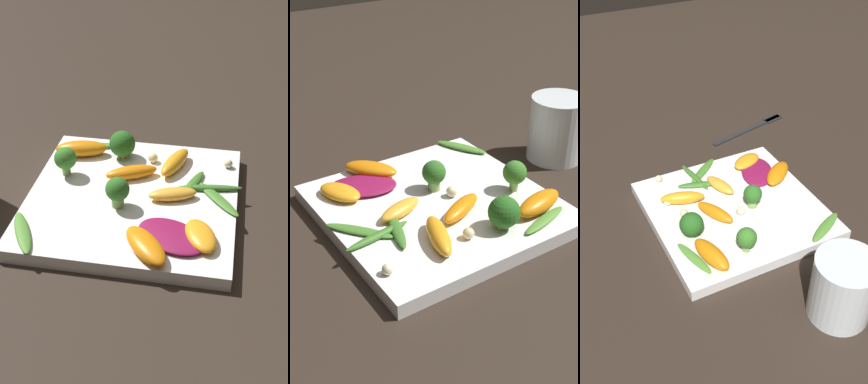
{
  "view_description": "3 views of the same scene",
  "coord_description": "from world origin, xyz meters",
  "views": [
    {
      "loc": [
        0.12,
        -0.56,
        0.43
      ],
      "look_at": [
        0.02,
        -0.01,
        0.03
      ],
      "focal_mm": 50.0,
      "sensor_mm": 36.0,
      "label": 1
    },
    {
      "loc": [
        0.32,
        0.47,
        0.38
      ],
      "look_at": [
        0.0,
        -0.01,
        0.03
      ],
      "focal_mm": 50.0,
      "sensor_mm": 36.0,
      "label": 2
    },
    {
      "loc": [
        -0.51,
        0.27,
        0.5
      ],
      "look_at": [
        0.02,
        0.01,
        0.04
      ],
      "focal_mm": 42.0,
      "sensor_mm": 36.0,
      "label": 3
    }
  ],
  "objects": [
    {
      "name": "radicchio_leaf_0",
      "position": [
        0.06,
        -0.08,
        0.02
      ],
      "size": [
        0.1,
        0.09,
        0.01
      ],
      "color": "maroon",
      "rests_on": "plate"
    },
    {
      "name": "broccoli_floret_1",
      "position": [
        -0.03,
        0.09,
        0.04
      ],
      "size": [
        0.04,
        0.04,
        0.04
      ],
      "color": "#7A9E51",
      "rests_on": "plate"
    },
    {
      "name": "broccoli_floret_2",
      "position": [
        -0.01,
        -0.03,
        0.04
      ],
      "size": [
        0.03,
        0.03,
        0.04
      ],
      "color": "#84AD5B",
      "rests_on": "plate"
    },
    {
      "name": "arugula_sprig_1",
      "position": [
        0.1,
        0.03,
        0.02
      ],
      "size": [
        0.09,
        0.02,
        0.01
      ],
      "color": "#3D7528",
      "rests_on": "plate"
    },
    {
      "name": "broccoli_floret_0",
      "position": [
        -0.1,
        0.03,
        0.04
      ],
      "size": [
        0.03,
        0.03,
        0.04
      ],
      "color": "#84AD5B",
      "rests_on": "plate"
    },
    {
      "name": "ground_plane",
      "position": [
        0.0,
        0.0,
        0.0
      ],
      "size": [
        2.4,
        2.4,
        0.0
      ],
      "primitive_type": "plane",
      "color": "#2D231C"
    },
    {
      "name": "plate",
      "position": [
        0.0,
        0.0,
        0.01
      ],
      "size": [
        0.27,
        0.27,
        0.02
      ],
      "color": "white",
      "rests_on": "ground_plane"
    },
    {
      "name": "macadamia_nut_3",
      "position": [
        0.12,
        0.09,
        0.02
      ],
      "size": [
        0.01,
        0.01,
        0.01
      ],
      "color": "beige",
      "rests_on": "plate"
    },
    {
      "name": "orange_segment_3",
      "position": [
        -0.01,
        0.04,
        0.03
      ],
      "size": [
        0.07,
        0.05,
        0.02
      ],
      "color": "orange",
      "rests_on": "plate"
    },
    {
      "name": "orange_segment_2",
      "position": [
        0.1,
        -0.08,
        0.03
      ],
      "size": [
        0.06,
        0.07,
        0.02
      ],
      "color": "orange",
      "rests_on": "plate"
    },
    {
      "name": "arugula_sprig_3",
      "position": [
        -0.11,
        -0.1,
        0.02
      ],
      "size": [
        0.05,
        0.08,
        0.01
      ],
      "color": "#518E33",
      "rests_on": "plate"
    },
    {
      "name": "orange_segment_1",
      "position": [
        -0.09,
        0.09,
        0.03
      ],
      "size": [
        0.08,
        0.04,
        0.02
      ],
      "color": "orange",
      "rests_on": "plate"
    },
    {
      "name": "macadamia_nut_2",
      "position": [
        0.01,
        0.08,
        0.03
      ],
      "size": [
        0.01,
        0.01,
        0.01
      ],
      "color": "beige",
      "rests_on": "plate"
    },
    {
      "name": "orange_segment_0",
      "position": [
        0.04,
        -0.11,
        0.03
      ],
      "size": [
        0.07,
        0.08,
        0.02
      ],
      "color": "orange",
      "rests_on": "plate"
    },
    {
      "name": "arugula_sprig_4",
      "position": [
        0.11,
        0.01,
        0.02
      ],
      "size": [
        0.07,
        0.08,
        0.01
      ],
      "color": "#47842D",
      "rests_on": "plate"
    },
    {
      "name": "orange_segment_5",
      "position": [
        0.05,
        0.07,
        0.03
      ],
      "size": [
        0.05,
        0.08,
        0.02
      ],
      "color": "orange",
      "rests_on": "plate"
    },
    {
      "name": "orange_segment_4",
      "position": [
        0.05,
        0.0,
        0.03
      ],
      "size": [
        0.07,
        0.04,
        0.02
      ],
      "color": "#FCAD33",
      "rests_on": "plate"
    },
    {
      "name": "macadamia_nut_1",
      "position": [
        -0.02,
        0.0,
        0.03
      ],
      "size": [
        0.01,
        0.01,
        0.01
      ],
      "color": "beige",
      "rests_on": "plate"
    },
    {
      "name": "macadamia_nut_0",
      "position": [
        0.05,
        0.1,
        0.03
      ],
      "size": [
        0.01,
        0.01,
        0.01
      ],
      "color": "beige",
      "rests_on": "plate"
    },
    {
      "name": "arugula_sprig_0",
      "position": [
        -0.08,
        0.11,
        0.02
      ],
      "size": [
        0.08,
        0.03,
        0.01
      ],
      "color": "#518E33",
      "rests_on": "plate"
    },
    {
      "name": "arugula_sprig_2",
      "position": [
        0.08,
        0.03,
        0.02
      ],
      "size": [
        0.04,
        0.08,
        0.01
      ],
      "color": "#3D7528",
      "rests_on": "plate"
    },
    {
      "name": "drinking_glass",
      "position": [
        -0.24,
        -0.03,
        0.05
      ],
      "size": [
        0.08,
        0.08,
        0.1
      ],
      "color": "white",
      "rests_on": "ground_plane"
    }
  ]
}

